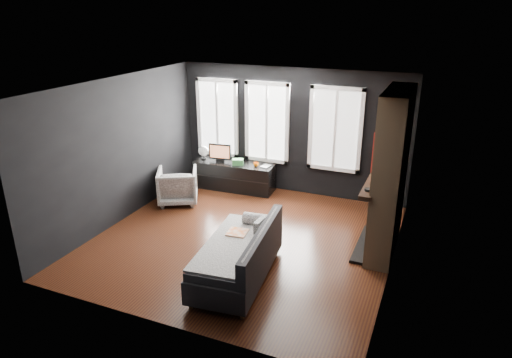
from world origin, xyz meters
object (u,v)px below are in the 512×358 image
at_px(mug, 256,164).
at_px(mantel_vase, 379,165).
at_px(armchair, 177,184).
at_px(book, 263,161).
at_px(sofa, 237,253).
at_px(media_console, 234,176).
at_px(monitor, 220,152).

height_order(mug, mantel_vase, mantel_vase).
xyz_separation_m(armchair, mug, (1.31, 1.10, 0.27)).
distance_m(book, mantel_vase, 2.86).
distance_m(sofa, mug, 3.39).
bearing_deg(armchair, mantel_vase, 152.68).
bearing_deg(book, sofa, -74.24).
xyz_separation_m(sofa, mug, (-1.05, 3.21, 0.25)).
bearing_deg(mug, armchair, -140.05).
height_order(media_console, mantel_vase, mantel_vase).
relative_size(sofa, mantel_vase, 10.44).
bearing_deg(book, mantel_vase, -23.22).
height_order(sofa, mantel_vase, mantel_vase).
xyz_separation_m(monitor, book, (0.98, 0.09, -0.12)).
relative_size(media_console, monitor, 3.45).
bearing_deg(monitor, media_console, -0.46).
bearing_deg(mantel_vase, monitor, 164.10).
height_order(sofa, book, sofa).
bearing_deg(media_console, mantel_vase, -21.01).
xyz_separation_m(book, mantel_vase, (2.58, -1.10, 0.59)).
bearing_deg(sofa, monitor, 114.70).
height_order(sofa, monitor, monitor).
xyz_separation_m(media_console, mantel_vase, (3.23, -1.05, 1.01)).
distance_m(sofa, mantel_vase, 2.89).
height_order(book, mantel_vase, mantel_vase).
bearing_deg(media_console, monitor, -176.49).
relative_size(armchair, mug, 7.07).
bearing_deg(monitor, sofa, -66.19).
bearing_deg(mantel_vase, sofa, -126.81).
relative_size(media_console, book, 7.89).
xyz_separation_m(armchair, mantel_vase, (4.00, 0.08, 0.92)).
xyz_separation_m(sofa, media_console, (-1.58, 3.25, -0.12)).
relative_size(sofa, media_console, 1.11).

